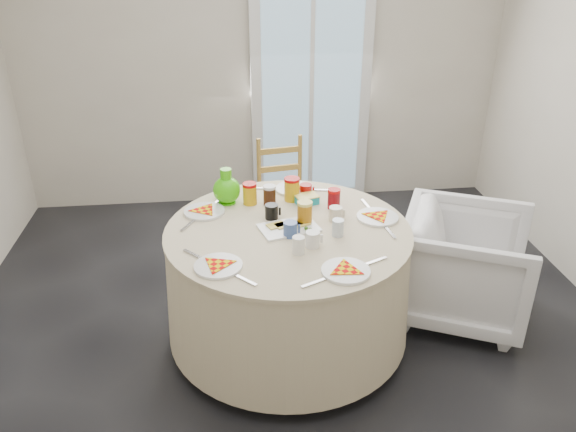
{
  "coord_description": "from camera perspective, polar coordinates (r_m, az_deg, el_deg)",
  "views": [
    {
      "loc": [
        -0.31,
        -2.65,
        2.15
      ],
      "look_at": [
        -0.01,
        0.01,
        0.8
      ],
      "focal_mm": 35.0,
      "sensor_mm": 36.0,
      "label": 1
    }
  ],
  "objects": [
    {
      "name": "floor",
      "position": [
        3.43,
        0.19,
        -12.11
      ],
      "size": [
        4.0,
        4.0,
        0.0
      ],
      "primitive_type": "plane",
      "color": "black",
      "rests_on": "ground"
    },
    {
      "name": "wall_back",
      "position": [
        4.74,
        -2.67,
        16.37
      ],
      "size": [
        4.0,
        0.02,
        2.6
      ],
      "primitive_type": "cube",
      "color": "#BCB5A3",
      "rests_on": "floor"
    },
    {
      "name": "glass_door",
      "position": [
        4.78,
        2.35,
        13.41
      ],
      "size": [
        1.0,
        0.08,
        2.1
      ],
      "primitive_type": "cube",
      "color": "silver",
      "rests_on": "floor"
    },
    {
      "name": "table",
      "position": [
        3.21,
        -0.0,
        -6.78
      ],
      "size": [
        1.37,
        1.37,
        0.69
      ],
      "primitive_type": "cylinder",
      "color": "beige",
      "rests_on": "floor"
    },
    {
      "name": "wooden_chair",
      "position": [
        4.14,
        -0.32,
        2.79
      ],
      "size": [
        0.42,
        0.41,
        0.83
      ],
      "primitive_type": null,
      "rotation": [
        0.0,
        0.0,
        0.16
      ],
      "color": "gold",
      "rests_on": "floor"
    },
    {
      "name": "armchair",
      "position": [
        3.57,
        17.64,
        -4.24
      ],
      "size": [
        0.93,
        0.95,
        0.75
      ],
      "primitive_type": "imported",
      "rotation": [
        0.0,
        0.0,
        1.14
      ],
      "color": "white",
      "rests_on": "floor"
    },
    {
      "name": "place_settings",
      "position": [
        3.01,
        -0.0,
        -0.51
      ],
      "size": [
        1.66,
        1.66,
        0.02
      ],
      "primitive_type": null,
      "rotation": [
        0.0,
        0.0,
        -0.39
      ],
      "color": "white",
      "rests_on": "table"
    },
    {
      "name": "jar_cluster",
      "position": [
        3.25,
        0.17,
        2.58
      ],
      "size": [
        0.61,
        0.47,
        0.16
      ],
      "primitive_type": null,
      "rotation": [
        0.0,
        0.0,
        0.41
      ],
      "color": "#AC7022",
      "rests_on": "table"
    },
    {
      "name": "butter_tub",
      "position": [
        3.3,
        1.91,
        2.28
      ],
      "size": [
        0.16,
        0.13,
        0.05
      ],
      "primitive_type": "cube",
      "rotation": [
        0.0,
        0.0,
        0.28
      ],
      "color": "#119CAE",
      "rests_on": "table"
    },
    {
      "name": "green_pitcher",
      "position": [
        3.29,
        -6.3,
        3.69
      ],
      "size": [
        0.16,
        0.16,
        0.21
      ],
      "primitive_type": null,
      "rotation": [
        0.0,
        0.0,
        0.02
      ],
      "color": "#3ECA0B",
      "rests_on": "table"
    },
    {
      "name": "cheese_platter",
      "position": [
        3.01,
        0.08,
        -0.5
      ],
      "size": [
        0.35,
        0.27,
        0.04
      ],
      "primitive_type": null,
      "rotation": [
        0.0,
        0.0,
        0.27
      ],
      "color": "white",
      "rests_on": "table"
    },
    {
      "name": "mugs_glasses",
      "position": [
        3.02,
        1.9,
        0.39
      ],
      "size": [
        0.73,
        0.73,
        0.1
      ],
      "primitive_type": null,
      "rotation": [
        0.0,
        0.0,
        0.43
      ],
      "color": "#A0A0A0",
      "rests_on": "table"
    }
  ]
}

